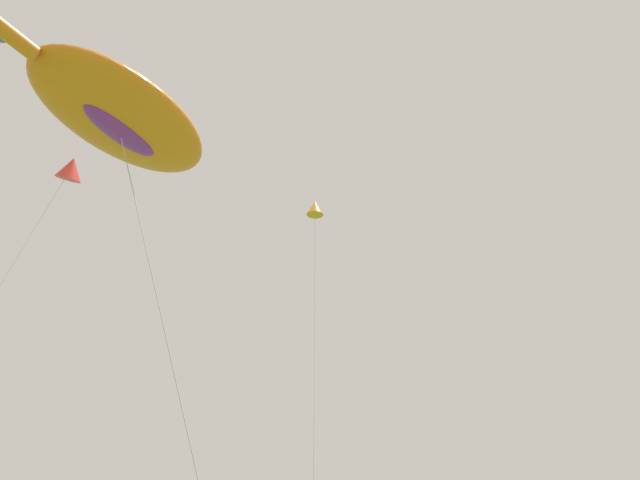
{
  "coord_description": "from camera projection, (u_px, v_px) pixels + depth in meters",
  "views": [
    {
      "loc": [
        -9.64,
        3.6,
        1.48
      ],
      "look_at": [
        0.76,
        6.97,
        6.99
      ],
      "focal_mm": 30.22,
      "sensor_mm": 36.0,
      "label": 1
    }
  ],
  "objects": [
    {
      "name": "big_show_kite",
      "position": [
        116.0,
        113.0,
        13.95
      ],
      "size": [
        11.25,
        5.85,
        11.26
      ],
      "rotation": [
        0.0,
        0.0,
        -0.15
      ],
      "color": "orange",
      "rests_on": "ground"
    },
    {
      "name": "small_kite_diamond_red",
      "position": [
        2.0,
        40.0,
        26.75
      ],
      "size": [
        1.18,
        3.18,
        22.86
      ],
      "rotation": [
        0.0,
        0.0,
        1.16
      ],
      "color": "blue",
      "rests_on": "ground"
    },
    {
      "name": "small_kite_stunt_black",
      "position": [
        71.0,
        169.0,
        22.68
      ],
      "size": [
        3.72,
        2.65,
        15.04
      ],
      "rotation": [
        0.0,
        0.0,
        2.5
      ],
      "color": "red",
      "rests_on": "ground"
    },
    {
      "name": "small_kite_bird_shape",
      "position": [
        315.0,
        209.0,
        25.92
      ],
      "size": [
        1.74,
        1.16,
        14.92
      ],
      "rotation": [
        0.0,
        0.0,
        -0.71
      ],
      "color": "orange",
      "rests_on": "ground"
    }
  ]
}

